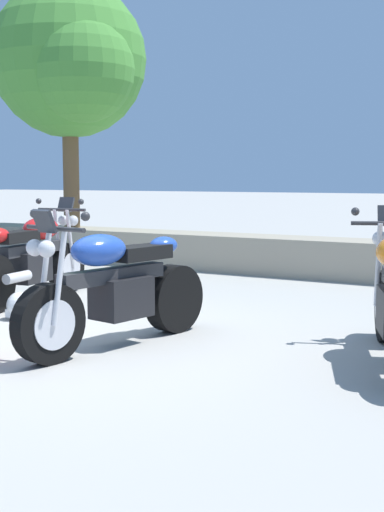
# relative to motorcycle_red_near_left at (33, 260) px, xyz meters

# --- Properties ---
(ground_plane) EXTENTS (120.00, 120.00, 0.00)m
(ground_plane) POSITION_rel_motorcycle_red_near_left_xyz_m (1.47, -1.24, -0.49)
(ground_plane) COLOR #A3A099
(stone_wall) EXTENTS (36.00, 0.80, 0.55)m
(stone_wall) POSITION_rel_motorcycle_red_near_left_xyz_m (1.47, 3.56, -0.21)
(stone_wall) COLOR gray
(stone_wall) RESTS_ON ground
(motorcycle_red_near_left) EXTENTS (0.71, 2.06, 1.18)m
(motorcycle_red_near_left) POSITION_rel_motorcycle_red_near_left_xyz_m (0.00, 0.00, 0.00)
(motorcycle_red_near_left) COLOR black
(motorcycle_red_near_left) RESTS_ON ground
(motorcycle_blue_centre) EXTENTS (0.71, 2.06, 1.18)m
(motorcycle_blue_centre) POSITION_rel_motorcycle_red_near_left_xyz_m (2.07, -1.26, 0.00)
(motorcycle_blue_centre) COLOR black
(motorcycle_blue_centre) RESTS_ON ground
(rider_helmet) EXTENTS (0.28, 0.28, 0.28)m
(rider_helmet) POSITION_rel_motorcycle_red_near_left_xyz_m (0.57, -0.81, -0.35)
(rider_helmet) COLOR silver
(rider_helmet) RESTS_ON ground
(leafy_tree_far_left) EXTENTS (2.79, 2.65, 4.21)m
(leafy_tree_far_left) POSITION_rel_motorcycle_red_near_left_xyz_m (-2.27, 3.52, 2.88)
(leafy_tree_far_left) COLOR brown
(leafy_tree_far_left) RESTS_ON stone_wall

